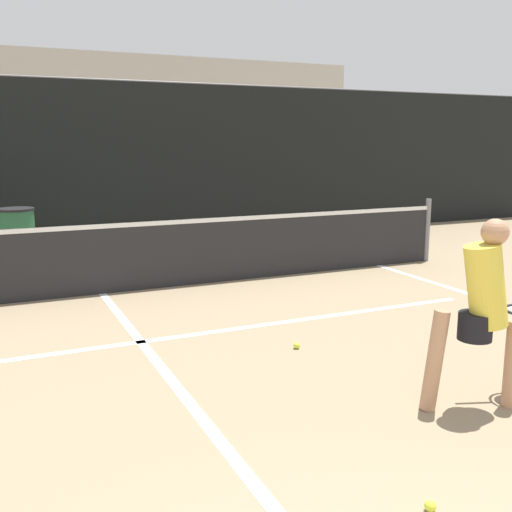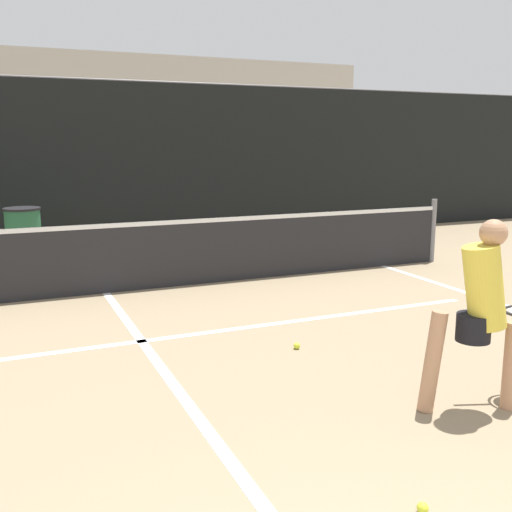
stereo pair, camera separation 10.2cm
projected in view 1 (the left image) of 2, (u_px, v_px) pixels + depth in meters
The scene contains 9 objects.
court_service_line at pixel (141, 342), 6.15m from camera, with size 8.25×0.10×0.01m, color white.
court_center_mark at pixel (172, 381), 5.15m from camera, with size 0.10×6.58×0.01m, color white.
net at pixel (100, 257), 8.00m from camera, with size 11.09×0.09×1.07m.
fence_back at pixel (61, 165), 11.23m from camera, with size 24.00×0.06×3.19m.
player_practicing at pixel (483, 306), 4.51m from camera, with size 1.17×0.44×1.48m.
tennis_ball_scattered_1 at pixel (297, 345), 5.95m from camera, with size 0.07×0.07×0.07m, color #D1E033.
tennis_ball_scattered_3 at pixel (430, 506), 3.34m from camera, with size 0.07×0.07×0.07m, color #D1E033.
trash_bin at pixel (17, 236), 10.00m from camera, with size 0.60×0.60×0.94m.
building_far at pixel (9, 117), 28.64m from camera, with size 36.00×2.40×6.27m, color #B2ADA3.
Camera 1 is at (-1.34, -0.52, 2.04)m, focal length 42.00 mm.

